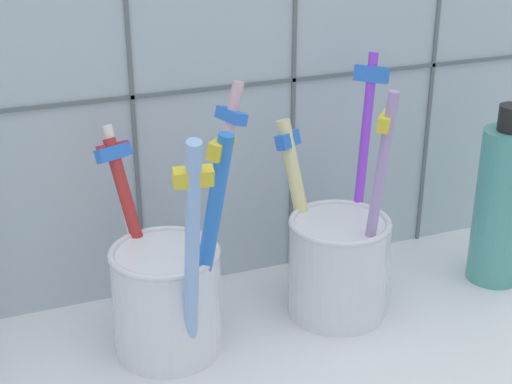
{
  "coord_description": "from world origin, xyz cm",
  "views": [
    {
      "loc": [
        -17.82,
        -42.11,
        34.04
      ],
      "look_at": [
        0.0,
        2.75,
        13.04
      ],
      "focal_mm": 53.78,
      "sensor_mm": 36.0,
      "label": 1
    }
  ],
  "objects": [
    {
      "name": "counter_slab",
      "position": [
        0.0,
        0.0,
        1.0
      ],
      "size": [
        64.0,
        22.0,
        2.0
      ],
      "primitive_type": "cube",
      "color": "silver",
      "rests_on": "ground"
    },
    {
      "name": "tile_wall_back",
      "position": [
        0.0,
        12.0,
        22.5
      ],
      "size": [
        64.0,
        2.2,
        45.0
      ],
      "color": "#B2C1CC",
      "rests_on": "ground"
    },
    {
      "name": "toothbrush_cup_left",
      "position": [
        -6.52,
        2.7,
        6.81
      ],
      "size": [
        10.68,
        14.72,
        18.38
      ],
      "color": "white",
      "rests_on": "counter_slab"
    },
    {
      "name": "toothbrush_cup_right",
      "position": [
        6.71,
        2.87,
        6.47
      ],
      "size": [
        8.95,
        9.38,
        19.08
      ],
      "color": "silver",
      "rests_on": "counter_slab"
    },
    {
      "name": "soap_bottle",
      "position": [
        21.07,
        2.48,
        8.79
      ],
      "size": [
        4.27,
        4.27,
        14.91
      ],
      "color": "teal",
      "rests_on": "counter_slab"
    }
  ]
}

